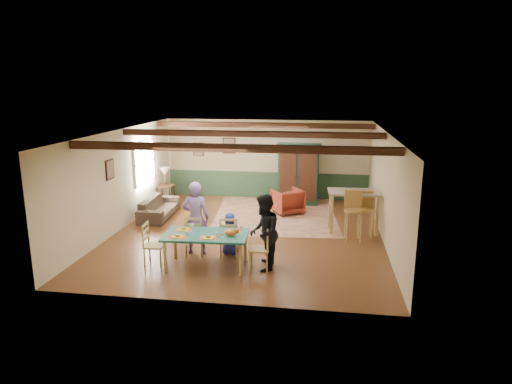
# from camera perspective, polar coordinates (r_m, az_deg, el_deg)

# --- Properties ---
(floor) EXTENTS (8.00, 8.00, 0.00)m
(floor) POSITION_cam_1_polar(r_m,az_deg,el_deg) (12.22, -1.06, -5.19)
(floor) COLOR #4E2A16
(floor) RESTS_ON ground
(wall_back) EXTENTS (7.00, 0.02, 2.70)m
(wall_back) POSITION_cam_1_polar(r_m,az_deg,el_deg) (15.74, 1.31, 4.11)
(wall_back) COLOR beige
(wall_back) RESTS_ON floor
(wall_left) EXTENTS (0.02, 8.00, 2.70)m
(wall_left) POSITION_cam_1_polar(r_m,az_deg,el_deg) (12.89, -16.62, 1.46)
(wall_left) COLOR beige
(wall_left) RESTS_ON floor
(wall_right) EXTENTS (0.02, 8.00, 2.70)m
(wall_right) POSITION_cam_1_polar(r_m,az_deg,el_deg) (11.81, 15.92, 0.43)
(wall_right) COLOR beige
(wall_right) RESTS_ON floor
(ceiling) EXTENTS (7.00, 8.00, 0.02)m
(ceiling) POSITION_cam_1_polar(r_m,az_deg,el_deg) (11.64, -1.12, 7.51)
(ceiling) COLOR silver
(ceiling) RESTS_ON wall_back
(wainscot_back) EXTENTS (6.95, 0.03, 0.90)m
(wainscot_back) POSITION_cam_1_polar(r_m,az_deg,el_deg) (15.90, 1.29, 0.90)
(wainscot_back) COLOR #223E29
(wainscot_back) RESTS_ON floor
(ceiling_beam_front) EXTENTS (6.95, 0.16, 0.16)m
(ceiling_beam_front) POSITION_cam_1_polar(r_m,az_deg,el_deg) (9.41, -3.44, 5.52)
(ceiling_beam_front) COLOR black
(ceiling_beam_front) RESTS_ON ceiling
(ceiling_beam_mid) EXTENTS (6.95, 0.16, 0.16)m
(ceiling_beam_mid) POSITION_cam_1_polar(r_m,az_deg,el_deg) (12.04, -0.80, 7.28)
(ceiling_beam_mid) COLOR black
(ceiling_beam_mid) RESTS_ON ceiling
(ceiling_beam_back) EXTENTS (6.95, 0.16, 0.16)m
(ceiling_beam_back) POSITION_cam_1_polar(r_m,az_deg,el_deg) (14.60, 0.85, 8.37)
(ceiling_beam_back) COLOR black
(ceiling_beam_back) RESTS_ON ceiling
(window_left) EXTENTS (0.06, 1.60, 1.30)m
(window_left) POSITION_cam_1_polar(r_m,az_deg,el_deg) (14.37, -13.75, 3.64)
(window_left) COLOR white
(window_left) RESTS_ON wall_left
(picture_left_wall) EXTENTS (0.04, 0.42, 0.52)m
(picture_left_wall) POSITION_cam_1_polar(r_m,az_deg,el_deg) (12.27, -17.79, 2.70)
(picture_left_wall) COLOR gray
(picture_left_wall) RESTS_ON wall_left
(picture_back_a) EXTENTS (0.45, 0.04, 0.55)m
(picture_back_a) POSITION_cam_1_polar(r_m,az_deg,el_deg) (15.86, -3.38, 5.81)
(picture_back_a) COLOR gray
(picture_back_a) RESTS_ON wall_back
(picture_back_b) EXTENTS (0.38, 0.04, 0.48)m
(picture_back_b) POSITION_cam_1_polar(r_m,az_deg,el_deg) (16.14, -7.22, 5.32)
(picture_back_b) COLOR gray
(picture_back_b) RESTS_ON wall_back
(dining_table) EXTENTS (1.85, 1.09, 0.75)m
(dining_table) POSITION_cam_1_polar(r_m,az_deg,el_deg) (10.01, -6.22, -7.29)
(dining_table) COLOR #1D5D55
(dining_table) RESTS_ON floor
(dining_chair_far_left) EXTENTS (0.44, 0.46, 0.95)m
(dining_chair_far_left) POSITION_cam_1_polar(r_m,az_deg,el_deg) (10.72, -7.57, -5.34)
(dining_chair_far_left) COLOR tan
(dining_chair_far_left) RESTS_ON floor
(dining_chair_far_right) EXTENTS (0.44, 0.46, 0.95)m
(dining_chair_far_right) POSITION_cam_1_polar(r_m,az_deg,el_deg) (10.57, -3.32, -5.51)
(dining_chair_far_right) COLOR tan
(dining_chair_far_right) RESTS_ON floor
(dining_chair_end_left) EXTENTS (0.46, 0.44, 0.95)m
(dining_chair_end_left) POSITION_cam_1_polar(r_m,az_deg,el_deg) (10.26, -12.57, -6.42)
(dining_chair_end_left) COLOR tan
(dining_chair_end_left) RESTS_ON floor
(dining_chair_end_right) EXTENTS (0.46, 0.44, 0.95)m
(dining_chair_end_right) POSITION_cam_1_polar(r_m,az_deg,el_deg) (9.81, 0.40, -7.01)
(dining_chair_end_right) COLOR tan
(dining_chair_end_right) RESTS_ON floor
(person_man) EXTENTS (0.65, 0.44, 1.72)m
(person_man) POSITION_cam_1_polar(r_m,az_deg,el_deg) (10.67, -7.53, -3.23)
(person_man) COLOR #7A5DA0
(person_man) RESTS_ON floor
(person_woman) EXTENTS (0.66, 0.83, 1.65)m
(person_woman) POSITION_cam_1_polar(r_m,az_deg,el_deg) (9.69, 0.99, -5.09)
(person_woman) COLOR black
(person_woman) RESTS_ON floor
(person_child) EXTENTS (0.51, 0.34, 1.00)m
(person_child) POSITION_cam_1_polar(r_m,az_deg,el_deg) (10.64, -3.26, -5.23)
(person_child) COLOR navy
(person_child) RESTS_ON floor
(cat) EXTENTS (0.37, 0.16, 0.18)m
(cat) POSITION_cam_1_polar(r_m,az_deg,el_deg) (9.67, -3.20, -5.06)
(cat) COLOR orange
(cat) RESTS_ON dining_table
(place_setting_near_left) EXTENTS (0.41, 0.32, 0.11)m
(place_setting_near_left) POSITION_cam_1_polar(r_m,az_deg,el_deg) (9.76, -9.75, -5.28)
(place_setting_near_left) COLOR yellow
(place_setting_near_left) RESTS_ON dining_table
(place_setting_near_center) EXTENTS (0.41, 0.32, 0.11)m
(place_setting_near_center) POSITION_cam_1_polar(r_m,az_deg,el_deg) (9.61, -5.99, -5.44)
(place_setting_near_center) COLOR yellow
(place_setting_near_center) RESTS_ON dining_table
(place_setting_far_left) EXTENTS (0.41, 0.32, 0.11)m
(place_setting_far_left) POSITION_cam_1_polar(r_m,az_deg,el_deg) (10.22, -9.03, -4.39)
(place_setting_far_left) COLOR yellow
(place_setting_far_left) RESTS_ON dining_table
(place_setting_far_right) EXTENTS (0.41, 0.32, 0.11)m
(place_setting_far_right) POSITION_cam_1_polar(r_m,az_deg,el_deg) (10.00, -2.90, -4.62)
(place_setting_far_right) COLOR yellow
(place_setting_far_right) RESTS_ON dining_table
(area_rug) EXTENTS (3.96, 4.57, 0.01)m
(area_rug) POSITION_cam_1_polar(r_m,az_deg,el_deg) (13.92, 2.43, -2.82)
(area_rug) COLOR #C4B48E
(area_rug) RESTS_ON floor
(armoire) EXTENTS (1.44, 0.63, 2.01)m
(armoire) POSITION_cam_1_polar(r_m,az_deg,el_deg) (14.99, 5.32, 2.23)
(armoire) COLOR #122D22
(armoire) RESTS_ON floor
(armchair) EXTENTS (1.13, 1.14, 0.76)m
(armchair) POSITION_cam_1_polar(r_m,az_deg,el_deg) (13.99, 3.97, -1.17)
(armchair) COLOR #511510
(armchair) RESTS_ON floor
(sofa) EXTENTS (0.88, 2.02, 0.58)m
(sofa) POSITION_cam_1_polar(r_m,az_deg,el_deg) (13.96, -12.02, -1.86)
(sofa) COLOR #362C21
(sofa) RESTS_ON floor
(end_table) EXTENTS (0.55, 0.55, 0.64)m
(end_table) POSITION_cam_1_polar(r_m,az_deg,el_deg) (15.35, -11.21, -0.31)
(end_table) COLOR black
(end_table) RESTS_ON floor
(table_lamp) EXTENTS (0.35, 0.35, 0.59)m
(table_lamp) POSITION_cam_1_polar(r_m,az_deg,el_deg) (15.22, -11.31, 1.93)
(table_lamp) COLOR tan
(table_lamp) RESTS_ON end_table
(counter_table) EXTENTS (1.39, 0.86, 1.13)m
(counter_table) POSITION_cam_1_polar(r_m,az_deg,el_deg) (12.46, 12.03, -2.40)
(counter_table) COLOR #B8A88F
(counter_table) RESTS_ON floor
(bar_stool_left) EXTENTS (0.49, 0.53, 1.28)m
(bar_stool_left) POSITION_cam_1_polar(r_m,az_deg,el_deg) (11.71, 12.06, -3.04)
(bar_stool_left) COLOR #A17F3E
(bar_stool_left) RESTS_ON floor
(bar_stool_right) EXTENTS (0.43, 0.47, 1.19)m
(bar_stool_right) POSITION_cam_1_polar(r_m,az_deg,el_deg) (12.10, 13.50, -2.80)
(bar_stool_right) COLOR #A17F3E
(bar_stool_right) RESTS_ON floor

